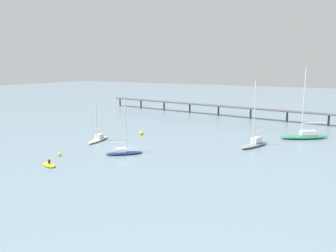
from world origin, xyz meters
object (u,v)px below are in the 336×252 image
(sailboat_gray, at_px, (255,143))
(sailboat_navy, at_px, (124,151))
(sailboat_green, at_px, (304,135))
(mooring_buoy_far, at_px, (59,154))
(mooring_buoy_inner, at_px, (141,133))
(dinghy_yellow, at_px, (49,165))
(pier, at_px, (281,107))
(sailboat_cream, at_px, (98,138))

(sailboat_gray, height_order, sailboat_navy, sailboat_gray)
(sailboat_green, relative_size, mooring_buoy_far, 24.50)
(sailboat_green, distance_m, mooring_buoy_inner, 33.82)
(sailboat_green, bearing_deg, mooring_buoy_inner, -157.08)
(sailboat_navy, relative_size, sailboat_green, 0.65)
(sailboat_navy, height_order, sailboat_green, sailboat_green)
(sailboat_navy, xyz_separation_m, mooring_buoy_far, (-8.65, -6.05, -0.31))
(sailboat_gray, bearing_deg, sailboat_navy, -136.69)
(mooring_buoy_inner, bearing_deg, dinghy_yellow, -87.78)
(pier, height_order, sailboat_navy, sailboat_navy)
(dinghy_yellow, bearing_deg, mooring_buoy_far, 122.21)
(sailboat_green, height_order, sailboat_cream, sailboat_green)
(sailboat_gray, xyz_separation_m, mooring_buoy_far, (-26.18, -22.57, -0.48))
(sailboat_gray, distance_m, mooring_buoy_far, 34.57)
(sailboat_cream, bearing_deg, sailboat_gray, 20.81)
(mooring_buoy_far, bearing_deg, sailboat_green, 46.06)
(mooring_buoy_inner, distance_m, mooring_buoy_far, 21.28)
(sailboat_gray, xyz_separation_m, sailboat_cream, (-28.21, -10.72, -0.17))
(sailboat_green, height_order, dinghy_yellow, sailboat_green)
(sailboat_navy, distance_m, sailboat_green, 37.41)
(sailboat_cream, height_order, mooring_buoy_inner, sailboat_cream)
(dinghy_yellow, height_order, mooring_buoy_far, dinghy_yellow)
(dinghy_yellow, xyz_separation_m, mooring_buoy_inner, (-1.00, 25.88, 0.25))
(pier, bearing_deg, mooring_buoy_inner, -123.74)
(pier, distance_m, sailboat_navy, 51.05)
(sailboat_green, distance_m, mooring_buoy_far, 47.72)
(pier, relative_size, mooring_buoy_inner, 92.87)
(sailboat_cream, distance_m, mooring_buoy_inner, 10.15)
(dinghy_yellow, bearing_deg, sailboat_cream, 106.76)
(sailboat_navy, xyz_separation_m, dinghy_yellow, (-5.69, -10.74, -0.40))
(sailboat_navy, distance_m, dinghy_yellow, 12.17)
(pier, bearing_deg, sailboat_cream, -121.61)
(pier, bearing_deg, sailboat_navy, -107.82)
(sailboat_navy, bearing_deg, sailboat_cream, 151.47)
(sailboat_navy, xyz_separation_m, sailboat_cream, (-10.68, 5.80, 0.01))
(sailboat_green, bearing_deg, dinghy_yellow, -127.67)
(pier, distance_m, sailboat_gray, 32.18)
(sailboat_green, height_order, mooring_buoy_inner, sailboat_green)
(mooring_buoy_inner, bearing_deg, sailboat_gray, 3.28)
(pier, bearing_deg, mooring_buoy_far, -113.96)
(pier, height_order, sailboat_gray, sailboat_gray)
(pier, distance_m, dinghy_yellow, 63.06)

